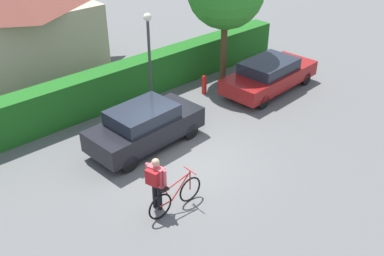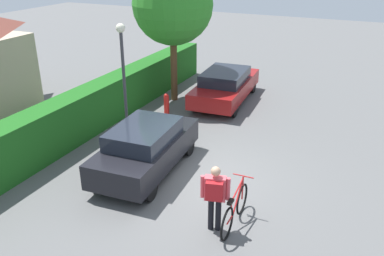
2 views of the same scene
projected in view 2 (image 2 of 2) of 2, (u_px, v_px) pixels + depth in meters
name	position (u px, v px, depth m)	size (l,w,h in m)	color
ground_plane	(198.00, 176.00, 11.53)	(60.00, 60.00, 0.00)	#595959
hedge_row	(63.00, 123.00, 13.01)	(18.73, 0.90, 1.53)	#1C5B1A
parked_car_near	(146.00, 147.00, 11.50)	(4.02, 1.93, 1.43)	black
parked_car_far	(225.00, 85.00, 16.82)	(4.58, 2.07, 1.34)	maroon
bicycle	(235.00, 210.00, 9.34)	(1.82, 0.50, 1.03)	black
person_rider	(215.00, 193.00, 8.94)	(0.43, 0.64, 1.61)	black
street_lamp	(123.00, 67.00, 12.67)	(0.28, 0.28, 3.83)	#38383D
tree_kerbside	(173.00, 5.00, 15.75)	(3.15, 3.15, 5.47)	brown
fire_hydrant	(167.00, 103.00, 15.70)	(0.20, 0.20, 0.81)	red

